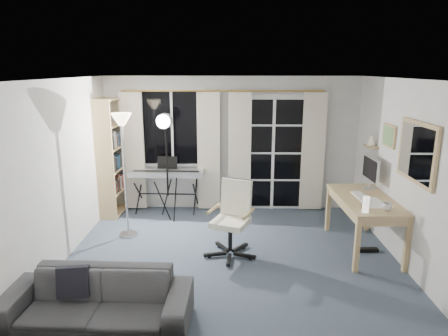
{
  "coord_description": "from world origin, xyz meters",
  "views": [
    {
      "loc": [
        -0.01,
        -5.06,
        2.53
      ],
      "look_at": [
        -0.1,
        0.35,
        1.17
      ],
      "focal_mm": 32.0,
      "sensor_mm": 36.0,
      "label": 1
    }
  ],
  "objects_px": {
    "office_chair": "(234,211)",
    "desk": "(365,204)",
    "mug": "(387,206)",
    "studio_light": "(165,134)",
    "sofa": "(96,293)",
    "monitor": "(371,170)",
    "torchiere_lamp": "(123,139)",
    "keyboard_piano": "(167,174)",
    "bookshelf": "(111,159)"
  },
  "relations": [
    {
      "from": "bookshelf",
      "to": "keyboard_piano",
      "type": "height_order",
      "value": "bookshelf"
    },
    {
      "from": "sofa",
      "to": "bookshelf",
      "type": "bearing_deg",
      "value": 105.03
    },
    {
      "from": "keyboard_piano",
      "to": "mug",
      "type": "xyz_separation_m",
      "value": [
        3.11,
        -1.93,
        0.11
      ]
    },
    {
      "from": "bookshelf",
      "to": "torchiere_lamp",
      "type": "bearing_deg",
      "value": -61.23
    },
    {
      "from": "desk",
      "to": "mug",
      "type": "distance_m",
      "value": 0.53
    },
    {
      "from": "torchiere_lamp",
      "to": "sofa",
      "type": "bearing_deg",
      "value": -83.44
    },
    {
      "from": "bookshelf",
      "to": "keyboard_piano",
      "type": "xyz_separation_m",
      "value": [
        0.99,
        -0.07,
        -0.25
      ]
    },
    {
      "from": "bookshelf",
      "to": "keyboard_piano",
      "type": "bearing_deg",
      "value": -1.4
    },
    {
      "from": "keyboard_piano",
      "to": "sofa",
      "type": "height_order",
      "value": "keyboard_piano"
    },
    {
      "from": "sofa",
      "to": "torchiere_lamp",
      "type": "bearing_deg",
      "value": 98.22
    },
    {
      "from": "torchiere_lamp",
      "to": "mug",
      "type": "distance_m",
      "value": 3.76
    },
    {
      "from": "torchiere_lamp",
      "to": "monitor",
      "type": "height_order",
      "value": "torchiere_lamp"
    },
    {
      "from": "monitor",
      "to": "mug",
      "type": "distance_m",
      "value": 0.98
    },
    {
      "from": "bookshelf",
      "to": "torchiere_lamp",
      "type": "distance_m",
      "value": 1.32
    },
    {
      "from": "mug",
      "to": "sofa",
      "type": "bearing_deg",
      "value": -158.31
    },
    {
      "from": "desk",
      "to": "monitor",
      "type": "distance_m",
      "value": 0.62
    },
    {
      "from": "desk",
      "to": "sofa",
      "type": "relative_size",
      "value": 0.78
    },
    {
      "from": "studio_light",
      "to": "torchiere_lamp",
      "type": "bearing_deg",
      "value": -120.62
    },
    {
      "from": "office_chair",
      "to": "sofa",
      "type": "relative_size",
      "value": 0.56
    },
    {
      "from": "studio_light",
      "to": "office_chair",
      "type": "xyz_separation_m",
      "value": [
        1.12,
        -1.23,
        -0.88
      ]
    },
    {
      "from": "bookshelf",
      "to": "studio_light",
      "type": "height_order",
      "value": "bookshelf"
    },
    {
      "from": "bookshelf",
      "to": "office_chair",
      "type": "height_order",
      "value": "bookshelf"
    },
    {
      "from": "desk",
      "to": "sofa",
      "type": "xyz_separation_m",
      "value": [
        -3.22,
        -1.82,
        -0.31
      ]
    },
    {
      "from": "studio_light",
      "to": "sofa",
      "type": "xyz_separation_m",
      "value": [
        -0.26,
        -2.9,
        -1.13
      ]
    },
    {
      "from": "office_chair",
      "to": "mug",
      "type": "distance_m",
      "value": 1.99
    },
    {
      "from": "desk",
      "to": "bookshelf",
      "type": "bearing_deg",
      "value": 157.81
    },
    {
      "from": "keyboard_piano",
      "to": "studio_light",
      "type": "distance_m",
      "value": 0.85
    },
    {
      "from": "studio_light",
      "to": "sofa",
      "type": "bearing_deg",
      "value": -87.9
    },
    {
      "from": "office_chair",
      "to": "desk",
      "type": "height_order",
      "value": "office_chair"
    },
    {
      "from": "bookshelf",
      "to": "sofa",
      "type": "height_order",
      "value": "bookshelf"
    },
    {
      "from": "bookshelf",
      "to": "torchiere_lamp",
      "type": "height_order",
      "value": "bookshelf"
    },
    {
      "from": "office_chair",
      "to": "monitor",
      "type": "bearing_deg",
      "value": 38.43
    },
    {
      "from": "bookshelf",
      "to": "monitor",
      "type": "relative_size",
      "value": 3.7
    },
    {
      "from": "bookshelf",
      "to": "desk",
      "type": "distance_m",
      "value": 4.29
    },
    {
      "from": "keyboard_piano",
      "to": "office_chair",
      "type": "distance_m",
      "value": 1.96
    },
    {
      "from": "keyboard_piano",
      "to": "desk",
      "type": "relative_size",
      "value": 0.91
    },
    {
      "from": "torchiere_lamp",
      "to": "office_chair",
      "type": "relative_size",
      "value": 1.82
    },
    {
      "from": "torchiere_lamp",
      "to": "mug",
      "type": "xyz_separation_m",
      "value": [
        3.58,
        -0.92,
        -0.7
      ]
    },
    {
      "from": "office_chair",
      "to": "monitor",
      "type": "relative_size",
      "value": 1.88
    },
    {
      "from": "keyboard_piano",
      "to": "monitor",
      "type": "bearing_deg",
      "value": -15.16
    },
    {
      "from": "keyboard_piano",
      "to": "desk",
      "type": "xyz_separation_m",
      "value": [
        3.01,
        -1.43,
        -0.05
      ]
    },
    {
      "from": "studio_light",
      "to": "desk",
      "type": "distance_m",
      "value": 3.26
    },
    {
      "from": "monitor",
      "to": "sofa",
      "type": "distance_m",
      "value": 4.16
    },
    {
      "from": "office_chair",
      "to": "desk",
      "type": "relative_size",
      "value": 0.72
    },
    {
      "from": "mug",
      "to": "studio_light",
      "type": "bearing_deg",
      "value": 152.7
    },
    {
      "from": "office_chair",
      "to": "sofa",
      "type": "xyz_separation_m",
      "value": [
        -1.37,
        -1.68,
        -0.25
      ]
    },
    {
      "from": "mug",
      "to": "bookshelf",
      "type": "bearing_deg",
      "value": 154.1
    },
    {
      "from": "bookshelf",
      "to": "keyboard_piano",
      "type": "relative_size",
      "value": 1.56
    },
    {
      "from": "studio_light",
      "to": "office_chair",
      "type": "height_order",
      "value": "studio_light"
    },
    {
      "from": "desk",
      "to": "sofa",
      "type": "height_order",
      "value": "desk"
    }
  ]
}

